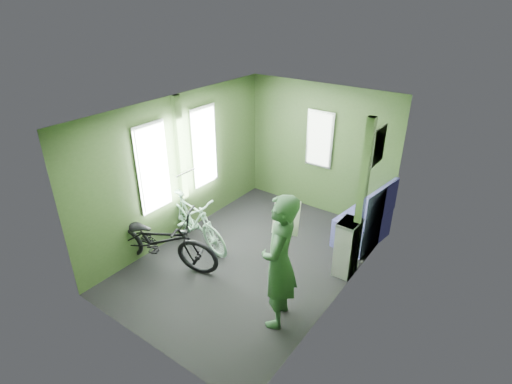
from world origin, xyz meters
TOP-DOWN VIEW (x-y plane):
  - room at (-0.04, 0.04)m, footprint 4.00×4.02m
  - bicycle_black at (-0.98, -0.93)m, footprint 2.00×1.31m
  - bicycle_mint at (-0.95, -0.22)m, footprint 1.61×0.89m
  - passenger at (0.98, -0.80)m, footprint 0.60×0.78m
  - waste_box at (1.26, 0.53)m, footprint 0.25×0.35m
  - bench_seat at (1.15, 1.45)m, footprint 0.66×1.03m

SIDE VIEW (x-z plane):
  - bicycle_black at x=-0.98m, z-range -0.54..0.54m
  - bicycle_mint at x=-0.95m, z-range -0.49..0.49m
  - bench_seat at x=1.15m, z-range -0.21..0.82m
  - waste_box at x=1.26m, z-range 0.00..0.85m
  - passenger at x=0.98m, z-range 0.00..1.72m
  - room at x=-0.04m, z-range 0.28..2.59m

